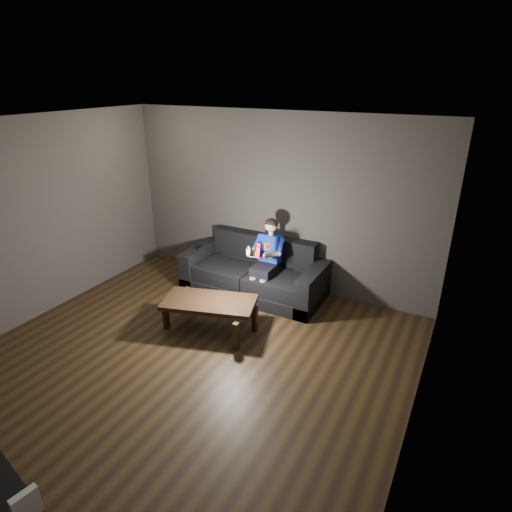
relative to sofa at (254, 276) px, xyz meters
The scene contains 12 objects.
floor 2.06m from the sofa, 86.14° to the right, with size 5.00×5.00×0.00m, color black.
back_wall 1.18m from the sofa, 73.42° to the left, with size 5.00×0.04×2.70m, color #403D38.
left_wall 3.30m from the sofa, 139.21° to the right, with size 0.04×5.00×2.70m, color #403D38.
right_wall 3.50m from the sofa, 37.70° to the right, with size 0.04×5.00×2.70m, color #403D38.
ceiling 3.17m from the sofa, 86.14° to the right, with size 5.00×5.00×0.02m, color silver.
sofa is the anchor object (origin of this frame).
child 0.51m from the sofa, 12.75° to the right, with size 0.46×0.57×1.14m.
wii_remote_red 0.90m from the sofa, 56.03° to the right, with size 0.05×0.08×0.21m.
nunchuk_white 0.81m from the sofa, 70.96° to the right, with size 0.08×0.11×0.16m.
wii_remote_black 1.04m from the sofa, behind, with size 0.03×0.14×0.03m.
coffee_table 1.23m from the sofa, 90.64° to the right, with size 1.32×0.92×0.44m.
wii_console 4.38m from the sofa, 80.97° to the right, with size 0.05×0.17×0.22m, color silver.
Camera 1 is at (2.69, -3.23, 3.15)m, focal length 30.00 mm.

